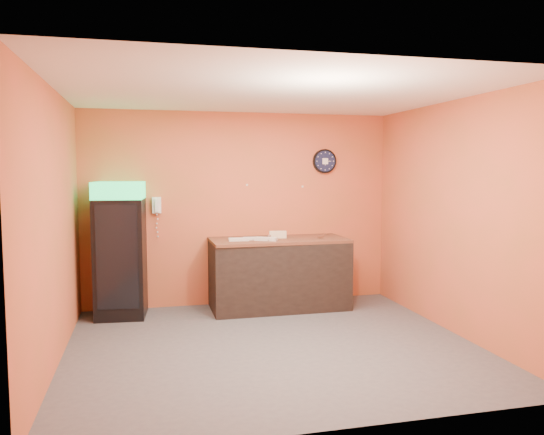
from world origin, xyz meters
name	(u,v)px	position (x,y,z in m)	size (l,w,h in m)	color
floor	(272,345)	(0.00, 0.00, 0.00)	(4.50, 4.50, 0.00)	#47474C
back_wall	(240,209)	(0.00, 2.00, 1.40)	(4.50, 0.02, 2.80)	#DD593E
left_wall	(54,227)	(-2.25, 0.00, 1.40)	(0.02, 4.00, 2.80)	#DD593E
right_wall	(454,217)	(2.25, 0.00, 1.40)	(0.02, 4.00, 2.80)	#DD593E
ceiling	(273,92)	(0.00, 0.00, 2.80)	(4.50, 4.00, 0.02)	white
beverage_cooler	(121,252)	(-1.69, 1.61, 0.89)	(0.69, 0.70, 1.81)	black
prep_counter	(279,275)	(0.48, 1.57, 0.48)	(1.92, 0.85, 0.96)	black
wall_clock	(325,161)	(1.29, 1.97, 2.10)	(0.36, 0.06, 0.36)	black
wall_phone	(157,205)	(-1.20, 1.95, 1.48)	(0.12, 0.11, 0.23)	white
butcher_paper	(279,240)	(0.48, 1.57, 0.98)	(1.92, 0.87, 0.04)	brown
sub_roll_stack	(278,235)	(0.47, 1.62, 1.05)	(0.25, 0.12, 0.10)	#F6E8BF
wrapped_sandwich_left	(239,239)	(-0.12, 1.47, 1.02)	(0.28, 0.11, 0.04)	silver
wrapped_sandwich_mid	(266,239)	(0.25, 1.41, 1.02)	(0.31, 0.12, 0.04)	silver
wrapped_sandwich_right	(253,239)	(0.09, 1.53, 1.02)	(0.26, 0.10, 0.04)	silver
kitchen_tool	(269,237)	(0.34, 1.59, 1.03)	(0.06, 0.06, 0.06)	silver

